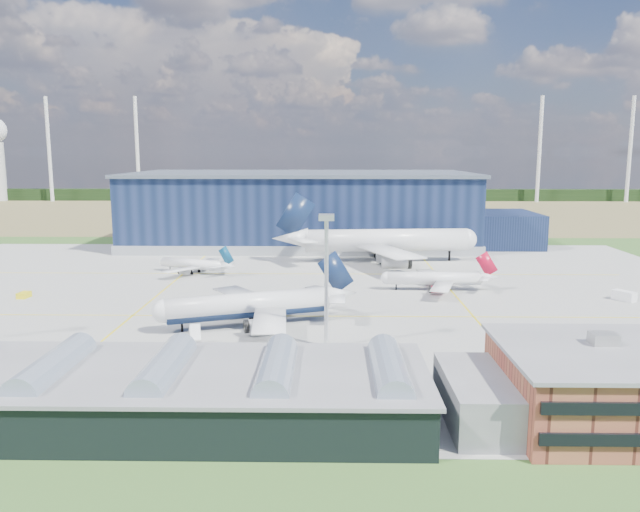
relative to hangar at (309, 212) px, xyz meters
The scene contains 22 objects.
ground 95.56m from the hangar, 91.70° to the right, with size 600.00×600.00×0.00m, color #2C531F.
apron 85.64m from the hangar, 91.90° to the right, with size 220.00×160.00×0.08m.
farmland 125.76m from the hangar, 91.29° to the left, with size 600.00×220.00×0.01m, color olive.
treeline 205.36m from the hangar, 90.78° to the left, with size 600.00×8.00×8.00m, color black.
horizon_dressing 279.32m from the hangar, 134.20° to the left, with size 440.20×18.00×70.00m.
hangar is the anchor object (origin of this frame).
glass_concourse 155.28m from the hangar, 93.42° to the right, with size 78.00×23.00×8.60m.
light_mast_center 125.07m from the hangar, 86.70° to the right, with size 2.60×2.60×23.00m.
airliner_navy 112.47m from the hangar, 94.01° to the right, with size 40.88×39.99×13.33m, color white, non-canonical shape.
airliner_red 86.86m from the hangar, 67.65° to the right, with size 28.78×28.15×9.38m, color white, non-canonical shape.
airliner_widebody 46.99m from the hangar, 57.94° to the right, with size 63.20×61.83×20.61m, color white, non-canonical shape.
airliner_regional 67.11m from the hangar, 117.05° to the right, with size 24.95×24.41×8.14m, color white, non-canonical shape.
gse_tug_a 110.07m from the hangar, 125.06° to the right, with size 2.04×3.33×1.39m, color yellow.
gse_tug_b 140.70m from the hangar, 108.07° to the right, with size 1.80×2.70×1.17m, color yellow.
gse_van_a 109.05m from the hangar, 98.05° to the right, with size 2.59×5.94×2.59m, color white.
gse_cart_a 92.82m from the hangar, 85.29° to the right, with size 2.17×3.26×1.41m, color white.
gse_van_b 117.24m from the hangar, 50.38° to the right, with size 2.27×4.96×2.27m, color white.
gse_cart_b 36.02m from the hangar, 74.45° to the right, with size 1.78×2.66×1.15m, color white.
gse_van_c 150.28m from the hangar, 69.93° to the right, with size 2.18×4.54×2.18m, color white.
airstair 126.98m from the hangar, 97.01° to the right, with size 1.74×4.35×2.79m, color white.
car_a 121.68m from the hangar, 69.35° to the right, with size 1.28×3.19×1.09m, color #99999E.
car_b 146.76m from the hangar, 77.38° to the right, with size 1.21×3.47×1.14m, color #99999E.
Camera 1 is at (10.71, -133.94, 33.26)m, focal length 35.00 mm.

